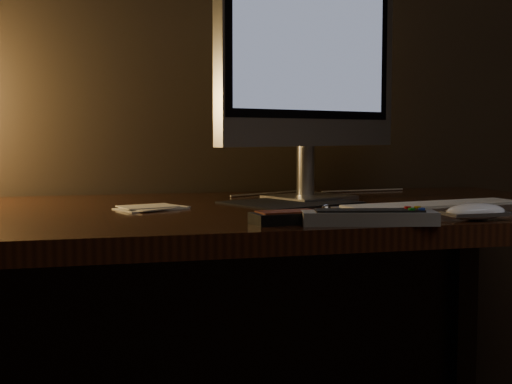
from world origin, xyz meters
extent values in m
cube|color=black|center=(0.00, 1.85, 0.73)|extent=(1.60, 0.75, 0.04)
cube|color=black|center=(0.75, 2.18, 0.35)|extent=(0.06, 0.06, 0.71)
cube|color=black|center=(0.00, 2.20, 0.45)|extent=(1.48, 0.02, 0.51)
cube|color=silver|center=(0.23, 2.00, 0.75)|extent=(0.22, 0.21, 0.01)
cylinder|color=silver|center=(0.23, 2.03, 0.82)|extent=(0.06, 0.06, 0.12)
cube|color=silver|center=(0.23, 1.99, 1.09)|extent=(0.50, 0.25, 0.43)
cube|color=black|center=(0.23, 1.97, 1.12)|extent=(0.46, 0.21, 0.37)
cube|color=#808DAF|center=(0.23, 1.97, 1.12)|extent=(0.42, 0.19, 0.33)
cube|color=silver|center=(0.39, 1.69, 0.76)|extent=(0.43, 0.18, 0.02)
cube|color=black|center=(0.16, 1.91, 0.75)|extent=(0.32, 0.29, 0.00)
ellipsoid|color=white|center=(0.38, 1.53, 0.76)|extent=(0.11, 0.06, 0.02)
cube|color=black|center=(0.06, 1.57, 0.76)|extent=(0.17, 0.08, 0.02)
cube|color=maroon|center=(0.06, 1.57, 0.77)|extent=(0.11, 0.06, 0.00)
sphere|color=silver|center=(0.06, 1.57, 0.77)|extent=(0.02, 0.02, 0.02)
cube|color=gray|center=(0.17, 1.52, 0.76)|extent=(0.23, 0.11, 0.02)
cube|color=black|center=(0.17, 1.52, 0.77)|extent=(0.19, 0.08, 0.00)
cylinder|color=red|center=(0.17, 1.52, 0.78)|extent=(0.01, 0.01, 0.00)
cylinder|color=#0C8C19|center=(0.17, 1.52, 0.78)|extent=(0.01, 0.01, 0.00)
cylinder|color=gold|center=(0.17, 1.52, 0.78)|extent=(0.01, 0.01, 0.00)
cylinder|color=#1433BF|center=(0.17, 1.52, 0.78)|extent=(0.01, 0.01, 0.00)
cube|color=white|center=(-0.15, 1.86, 0.75)|extent=(0.15, 0.13, 0.01)
cylinder|color=white|center=(0.30, 2.14, 0.75)|extent=(0.48, 0.13, 0.00)
camera|label=1|loc=(-0.31, 0.42, 0.90)|focal=50.00mm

